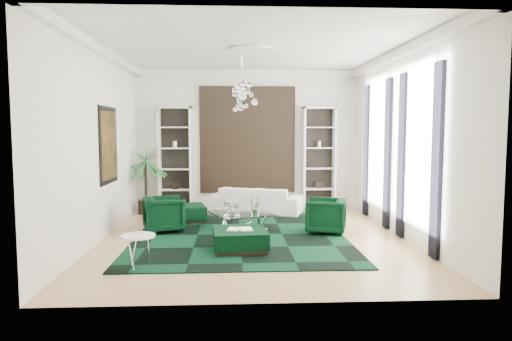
{
  "coord_description": "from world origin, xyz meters",
  "views": [
    {
      "loc": [
        -0.41,
        -9.01,
        2.15
      ],
      "look_at": [
        0.08,
        0.5,
        1.32
      ],
      "focal_mm": 32.0,
      "sensor_mm": 36.0,
      "label": 1
    }
  ],
  "objects": [
    {
      "name": "painting",
      "position": [
        -2.97,
        0.6,
        1.85
      ],
      "size": [
        0.04,
        1.3,
        1.6
      ],
      "primitive_type": "cube",
      "color": "black",
      "rests_on": "wall_left"
    },
    {
      "name": "sofa",
      "position": [
        0.21,
        2.79,
        0.34
      ],
      "size": [
        2.51,
        1.6,
        0.68
      ],
      "primitive_type": "imported",
      "rotation": [
        0.0,
        0.0,
        2.82
      ],
      "color": "white",
      "rests_on": "floor"
    },
    {
      "name": "armchair_left",
      "position": [
        -1.87,
        0.69,
        0.37
      ],
      "size": [
        1.02,
        1.0,
        0.75
      ],
      "primitive_type": "imported",
      "rotation": [
        0.0,
        0.0,
        1.86
      ],
      "color": "black",
      "rests_on": "floor"
    },
    {
      "name": "book",
      "position": [
        -0.28,
        -0.95,
        0.39
      ],
      "size": [
        0.45,
        0.3,
        0.03
      ],
      "primitive_type": "cube",
      "color": "white",
      "rests_on": "ottoman_front"
    },
    {
      "name": "curtain_far_b",
      "position": [
        2.96,
        2.28,
        1.65
      ],
      "size": [
        0.07,
        0.3,
        3.25
      ],
      "primitive_type": "cube",
      "color": "black",
      "rests_on": "floor"
    },
    {
      "name": "crown_molding",
      "position": [
        0.0,
        0.0,
        3.7
      ],
      "size": [
        6.0,
        7.0,
        0.18
      ],
      "primitive_type": null,
      "color": "white",
      "rests_on": "ceiling"
    },
    {
      "name": "tapestry",
      "position": [
        0.0,
        3.46,
        1.9
      ],
      "size": [
        2.5,
        0.06,
        2.8
      ],
      "primitive_type": "cube",
      "color": "black",
      "rests_on": "wall_back"
    },
    {
      "name": "palm",
      "position": [
        -2.65,
        2.81,
        1.12
      ],
      "size": [
        1.77,
        1.77,
        2.24
      ],
      "primitive_type": null,
      "rotation": [
        0.0,
        0.0,
        -0.32
      ],
      "color": "#1F6929",
      "rests_on": "floor"
    },
    {
      "name": "wall_right",
      "position": [
        3.01,
        0.0,
        1.9
      ],
      "size": [
        0.02,
        7.0,
        3.8
      ],
      "primitive_type": "cube",
      "color": "silver",
      "rests_on": "ground"
    },
    {
      "name": "window_near",
      "position": [
        2.99,
        -0.9,
        1.9
      ],
      "size": [
        0.03,
        1.1,
        2.9
      ],
      "primitive_type": "cube",
      "color": "white",
      "rests_on": "wall_right"
    },
    {
      "name": "curtain_near_b",
      "position": [
        2.96,
        -0.12,
        1.65
      ],
      "size": [
        0.07,
        0.3,
        3.25
      ],
      "primitive_type": "cube",
      "color": "black",
      "rests_on": "floor"
    },
    {
      "name": "floor",
      "position": [
        0.0,
        0.0,
        -0.01
      ],
      "size": [
        6.0,
        7.0,
        0.02
      ],
      "primitive_type": "cube",
      "color": "tan",
      "rests_on": "ground"
    },
    {
      "name": "rug",
      "position": [
        -0.26,
        0.25,
        0.01
      ],
      "size": [
        4.2,
        5.0,
        0.02
      ],
      "primitive_type": "cube",
      "color": "black",
      "rests_on": "floor"
    },
    {
      "name": "coffee_table",
      "position": [
        -0.23,
        0.64,
        0.2
      ],
      "size": [
        1.52,
        1.52,
        0.4
      ],
      "primitive_type": null,
      "rotation": [
        0.0,
        0.0,
        0.38
      ],
      "color": "white",
      "rests_on": "floor"
    },
    {
      "name": "chandelier",
      "position": [
        -0.21,
        0.56,
        2.85
      ],
      "size": [
        0.86,
        0.86,
        0.67
      ],
      "primitive_type": null,
      "rotation": [
        0.0,
        0.0,
        -0.17
      ],
      "color": "white",
      "rests_on": "ceiling"
    },
    {
      "name": "shelving_right",
      "position": [
        1.95,
        3.31,
        1.4
      ],
      "size": [
        0.9,
        0.38,
        2.8
      ],
      "primitive_type": null,
      "color": "white",
      "rests_on": "floor"
    },
    {
      "name": "ceiling",
      "position": [
        0.0,
        0.0,
        3.81
      ],
      "size": [
        6.0,
        7.0,
        0.02
      ],
      "primitive_type": "cube",
      "color": "white",
      "rests_on": "ground"
    },
    {
      "name": "ceiling_medallion",
      "position": [
        0.0,
        0.3,
        3.77
      ],
      "size": [
        0.9,
        0.9,
        0.05
      ],
      "primitive_type": "cylinder",
      "color": "white",
      "rests_on": "ceiling"
    },
    {
      "name": "ottoman_front",
      "position": [
        -0.28,
        -0.95,
        0.19
      ],
      "size": [
        1.02,
        1.02,
        0.38
      ],
      "primitive_type": "cube",
      "rotation": [
        0.0,
        0.0,
        0.08
      ],
      "color": "black",
      "rests_on": "floor"
    },
    {
      "name": "wall_back",
      "position": [
        0.0,
        3.51,
        1.9
      ],
      "size": [
        6.0,
        0.02,
        3.8
      ],
      "primitive_type": "cube",
      "color": "silver",
      "rests_on": "ground"
    },
    {
      "name": "curtain_far_a",
      "position": [
        2.96,
        0.72,
        1.65
      ],
      "size": [
        0.07,
        0.3,
        3.25
      ],
      "primitive_type": "cube",
      "color": "black",
      "rests_on": "floor"
    },
    {
      "name": "armchair_right",
      "position": [
        1.55,
        0.36,
        0.37
      ],
      "size": [
        1.0,
        0.98,
        0.73
      ],
      "primitive_type": "imported",
      "rotation": [
        0.0,
        0.0,
        -1.87
      ],
      "color": "black",
      "rests_on": "floor"
    },
    {
      "name": "side_table",
      "position": [
        -1.89,
        -1.94,
        0.26
      ],
      "size": [
        0.55,
        0.55,
        0.52
      ],
      "primitive_type": "cylinder",
      "rotation": [
        0.0,
        0.0,
        0.03
      ],
      "color": "white",
      "rests_on": "floor"
    },
    {
      "name": "ottoman_side",
      "position": [
        -1.52,
        1.73,
        0.19
      ],
      "size": [
        1.04,
        1.04,
        0.38
      ],
      "primitive_type": "cube",
      "rotation": [
        0.0,
        0.0,
        0.23
      ],
      "color": "black",
      "rests_on": "floor"
    },
    {
      "name": "window_far",
      "position": [
        2.99,
        1.5,
        1.9
      ],
      "size": [
        0.03,
        1.1,
        2.9
      ],
      "primitive_type": "cube",
      "color": "white",
      "rests_on": "wall_right"
    },
    {
      "name": "table_plant",
      "position": [
        0.06,
        0.4,
        0.53
      ],
      "size": [
        0.16,
        0.14,
        0.25
      ],
      "primitive_type": "imported",
      "rotation": [
        0.0,
        0.0,
        0.2
      ],
      "color": "#1F6929",
      "rests_on": "coffee_table"
    },
    {
      "name": "shelving_left",
      "position": [
        -1.95,
        3.31,
        1.4
      ],
      "size": [
        0.9,
        0.38,
        2.8
      ],
      "primitive_type": null,
      "color": "white",
      "rests_on": "floor"
    },
    {
      "name": "curtain_near_a",
      "position": [
        2.96,
        -1.68,
        1.65
      ],
      "size": [
        0.07,
        0.3,
        3.25
      ],
      "primitive_type": "cube",
      "color": "black",
      "rests_on": "floor"
    },
    {
      "name": "wall_left",
      "position": [
        -3.01,
        0.0,
        1.9
      ],
      "size": [
        0.02,
        7.0,
        3.8
      ],
      "primitive_type": "cube",
      "color": "silver",
      "rests_on": "ground"
    },
    {
      "name": "wall_front",
      "position": [
        0.0,
        -3.51,
        1.9
      ],
      "size": [
        6.0,
        0.02,
        3.8
      ],
      "primitive_type": "cube",
      "color": "silver",
      "rests_on": "ground"
    }
  ]
}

